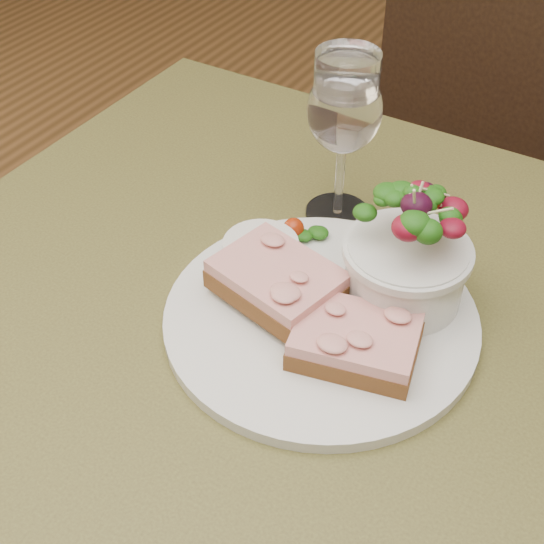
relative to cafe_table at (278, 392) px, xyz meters
The scene contains 9 objects.
cafe_table is the anchor object (origin of this frame).
chair_far 0.84m from the cafe_table, 84.72° to the left, with size 0.51×0.51×0.90m.
dinner_plate 0.11m from the cafe_table, 31.42° to the left, with size 0.29×0.29×0.01m, color silver.
sandwich_front 0.15m from the cafe_table, ahead, with size 0.12×0.10×0.03m.
sandwich_back 0.14m from the cafe_table, 125.72° to the left, with size 0.13×0.11×0.03m.
ramekin 0.15m from the cafe_table, 136.75° to the left, with size 0.07×0.07×0.04m.
salad_bowl 0.21m from the cafe_table, 42.70° to the left, with size 0.11×0.11×0.13m.
garnish 0.17m from the cafe_table, 107.52° to the left, with size 0.05×0.04×0.02m.
wine_glass 0.29m from the cafe_table, 99.72° to the left, with size 0.08×0.08×0.18m.
Camera 1 is at (0.25, -0.43, 1.26)m, focal length 50.00 mm.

